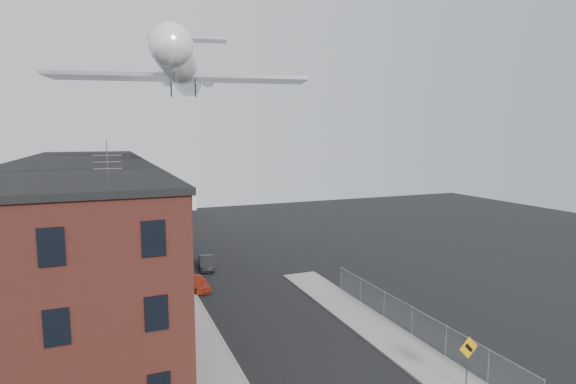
% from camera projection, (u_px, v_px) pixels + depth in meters
% --- Properties ---
extents(sidewalk_left, '(3.00, 62.00, 0.12)m').
position_uv_depth(sidewalk_left, '(165.00, 272.00, 40.56)').
color(sidewalk_left, gray).
rests_on(sidewalk_left, ground).
extents(sidewalk_right, '(3.00, 26.00, 0.12)m').
position_uv_depth(sidewalk_right, '(382.00, 332.00, 28.15)').
color(sidewalk_right, gray).
rests_on(sidewalk_right, ground).
extents(curb_left, '(0.15, 62.00, 0.14)m').
position_uv_depth(curb_left, '(182.00, 270.00, 41.10)').
color(curb_left, gray).
rests_on(curb_left, ground).
extents(curb_right, '(0.15, 26.00, 0.14)m').
position_uv_depth(curb_right, '(362.00, 336.00, 27.60)').
color(curb_right, gray).
rests_on(curb_right, ground).
extents(corner_building, '(10.31, 12.30, 12.15)m').
position_uv_depth(corner_building, '(69.00, 283.00, 21.87)').
color(corner_building, black).
rests_on(corner_building, ground).
extents(row_house_a, '(11.98, 7.00, 10.30)m').
position_uv_depth(row_house_a, '(80.00, 242.00, 30.61)').
color(row_house_a, slate).
rests_on(row_house_a, ground).
extents(row_house_b, '(11.98, 7.00, 10.30)m').
position_uv_depth(row_house_b, '(84.00, 223.00, 37.04)').
color(row_house_b, gray).
rests_on(row_house_b, ground).
extents(row_house_c, '(11.98, 7.00, 10.30)m').
position_uv_depth(row_house_c, '(87.00, 211.00, 43.47)').
color(row_house_c, slate).
rests_on(row_house_c, ground).
extents(row_house_d, '(11.98, 7.00, 10.30)m').
position_uv_depth(row_house_d, '(89.00, 201.00, 49.91)').
color(row_house_d, gray).
rests_on(row_house_d, ground).
extents(row_house_e, '(11.98, 7.00, 10.30)m').
position_uv_depth(row_house_e, '(91.00, 194.00, 56.34)').
color(row_house_e, slate).
rests_on(row_house_e, ground).
extents(chainlink_fence, '(0.06, 18.06, 1.90)m').
position_uv_depth(chainlink_fence, '(412.00, 320.00, 27.68)').
color(chainlink_fence, gray).
rests_on(chainlink_fence, ground).
extents(warning_sign, '(1.10, 0.11, 2.80)m').
position_uv_depth(warning_sign, '(468.00, 355.00, 21.50)').
color(warning_sign, '#515156').
rests_on(warning_sign, ground).
extents(utility_pole, '(1.80, 0.26, 9.00)m').
position_uv_depth(utility_pole, '(172.00, 236.00, 34.43)').
color(utility_pole, black).
rests_on(utility_pole, ground).
extents(street_tree, '(3.22, 3.20, 5.20)m').
position_uv_depth(street_tree, '(162.00, 227.00, 43.83)').
color(street_tree, black).
rests_on(street_tree, ground).
extents(car_near, '(1.71, 3.53, 1.16)m').
position_uv_depth(car_near, '(198.00, 283.00, 36.08)').
color(car_near, '#A22C14').
rests_on(car_near, ground).
extents(car_mid, '(1.75, 3.80, 1.21)m').
position_uv_depth(car_mid, '(206.00, 263.00, 41.70)').
color(car_mid, black).
rests_on(car_mid, ground).
extents(car_far, '(2.06, 4.74, 1.36)m').
position_uv_depth(car_far, '(173.00, 244.00, 48.81)').
color(car_far, slate).
rests_on(car_far, ground).
extents(airplane, '(21.53, 24.60, 7.08)m').
position_uv_depth(airplane, '(183.00, 70.00, 39.47)').
color(airplane, white).
rests_on(airplane, ground).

